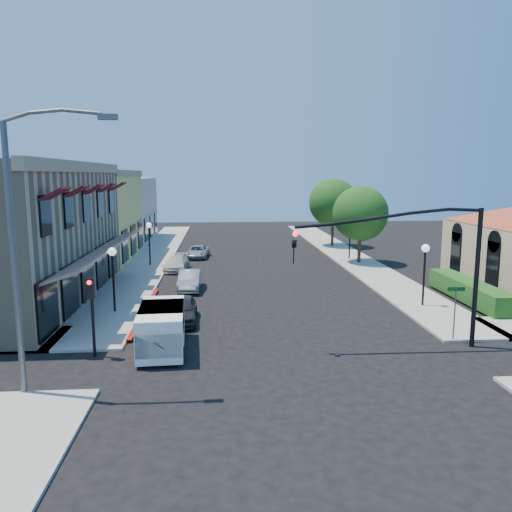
{
  "coord_description": "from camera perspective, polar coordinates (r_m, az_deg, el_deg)",
  "views": [
    {
      "loc": [
        -2.85,
        -18.44,
        7.36
      ],
      "look_at": [
        -0.7,
        10.62,
        2.6
      ],
      "focal_mm": 35.0,
      "sensor_mm": 36.0,
      "label": 1
    }
  ],
  "objects": [
    {
      "name": "parked_car_b",
      "position": [
        32.45,
        -7.6,
        -2.77
      ],
      "size": [
        1.4,
        3.86,
        1.26
      ],
      "primitive_type": "imported",
      "rotation": [
        0.0,
        0.0,
        -0.02
      ],
      "color": "#979A9C",
      "rests_on": "ground"
    },
    {
      "name": "lamppost_left_near",
      "position": [
        27.43,
        -16.06,
        -0.79
      ],
      "size": [
        0.44,
        0.44,
        3.57
      ],
      "color": "black",
      "rests_on": "ground"
    },
    {
      "name": "yellow_stucco_building",
      "position": [
        46.35,
        -20.12,
        4.31
      ],
      "size": [
        10.0,
        12.0,
        7.6
      ],
      "primitive_type": "cube",
      "color": "#E9CB69",
      "rests_on": "ground"
    },
    {
      "name": "curb_red_strip",
      "position": [
        27.74,
        -12.55,
        -6.33
      ],
      "size": [
        0.25,
        10.0,
        0.06
      ],
      "primitive_type": "cube",
      "color": "maroon",
      "rests_on": "ground"
    },
    {
      "name": "street_tree_a",
      "position": [
        42.2,
        11.84,
        4.78
      ],
      "size": [
        4.56,
        4.56,
        6.48
      ],
      "color": "#312113",
      "rests_on": "ground"
    },
    {
      "name": "cobra_streetlight",
      "position": [
        17.73,
        -25.03,
        1.64
      ],
      "size": [
        3.6,
        0.25,
        9.31
      ],
      "color": "#595B5E",
      "rests_on": "ground"
    },
    {
      "name": "street_tree_b",
      "position": [
        51.85,
        8.81,
        6.05
      ],
      "size": [
        4.94,
        4.94,
        7.02
      ],
      "color": "#312113",
      "rests_on": "ground"
    },
    {
      "name": "parked_car_c",
      "position": [
        39.18,
        -9.08,
        -0.82
      ],
      "size": [
        1.91,
        4.06,
        1.14
      ],
      "primitive_type": "imported",
      "rotation": [
        0.0,
        0.0,
        -0.08
      ],
      "color": "beige",
      "rests_on": "ground"
    },
    {
      "name": "signal_mast_arm",
      "position": [
        22.0,
        19.13,
        0.21
      ],
      "size": [
        8.01,
        0.39,
        6.0
      ],
      "color": "black",
      "rests_on": "ground"
    },
    {
      "name": "hedge",
      "position": [
        31.92,
        23.11,
        -4.81
      ],
      "size": [
        1.4,
        8.0,
        1.1
      ],
      "primitive_type": "cube",
      "color": "#1E5016",
      "rests_on": "ground"
    },
    {
      "name": "white_van",
      "position": [
        21.48,
        -10.73,
        -7.88
      ],
      "size": [
        2.05,
        4.3,
        1.87
      ],
      "color": "white",
      "rests_on": "ground"
    },
    {
      "name": "street_name_sign",
      "position": [
        23.77,
        21.81,
        -5.17
      ],
      "size": [
        0.8,
        0.06,
        2.5
      ],
      "color": "#595B5E",
      "rests_on": "ground"
    },
    {
      "name": "parked_car_d",
      "position": [
        45.01,
        -6.67,
        0.49
      ],
      "size": [
        2.16,
        4.02,
        1.07
      ],
      "primitive_type": "imported",
      "rotation": [
        0.0,
        0.0,
        -0.1
      ],
      "color": "#A5A7AA",
      "rests_on": "ground"
    },
    {
      "name": "sidewalk_left",
      "position": [
        46.4,
        -11.49,
        0.04
      ],
      "size": [
        3.5,
        50.0,
        0.12
      ],
      "primitive_type": "cube",
      "color": "#9C998E",
      "rests_on": "ground"
    },
    {
      "name": "lamppost_right_far",
      "position": [
        44.18,
        10.69,
        3.1
      ],
      "size": [
        0.44,
        0.44,
        3.57
      ],
      "color": "black",
      "rests_on": "ground"
    },
    {
      "name": "lamppost_right_near",
      "position": [
        29.14,
        18.74,
        -0.35
      ],
      "size": [
        0.44,
        0.44,
        3.57
      ],
      "color": "black",
      "rests_on": "ground"
    },
    {
      "name": "sidewalk_right",
      "position": [
        47.46,
        9.96,
        0.29
      ],
      "size": [
        3.5,
        50.0,
        0.12
      ],
      "primitive_type": "cube",
      "color": "#9C998E",
      "rests_on": "ground"
    },
    {
      "name": "pink_stucco_building",
      "position": [
        57.97,
        -16.9,
        5.06
      ],
      "size": [
        10.0,
        12.0,
        7.0
      ],
      "primitive_type": "cube",
      "color": "beige",
      "rests_on": "ground"
    },
    {
      "name": "ground",
      "position": [
        20.06,
        4.33,
        -12.27
      ],
      "size": [
        120.0,
        120.0,
        0.0
      ],
      "primitive_type": "plane",
      "color": "black",
      "rests_on": "ground"
    },
    {
      "name": "parked_car_a",
      "position": [
        25.53,
        -8.52,
        -6.07
      ],
      "size": [
        1.62,
        3.84,
        1.3
      ],
      "primitive_type": "imported",
      "rotation": [
        0.0,
        0.0,
        0.02
      ],
      "color": "black",
      "rests_on": "ground"
    },
    {
      "name": "secondary_signal",
      "position": [
        21.12,
        -18.3,
        -5.01
      ],
      "size": [
        0.28,
        0.42,
        3.32
      ],
      "color": "black",
      "rests_on": "ground"
    },
    {
      "name": "lamppost_left_far",
      "position": [
        41.1,
        -12.12,
        2.61
      ],
      "size": [
        0.44,
        0.44,
        3.57
      ],
      "color": "black",
      "rests_on": "ground"
    }
  ]
}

